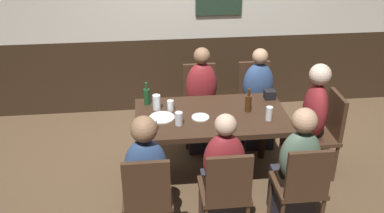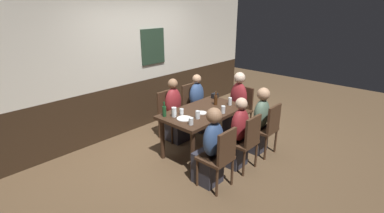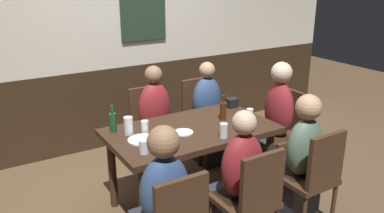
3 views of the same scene
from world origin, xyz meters
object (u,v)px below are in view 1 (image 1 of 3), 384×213
Objects in this scene: person_right_near at (295,174)px; tumbler_water at (179,119)px; chair_left_near at (147,195)px; person_right_far at (258,105)px; person_left_near at (147,184)px; beer_glass_half at (171,106)px; chair_mid_far at (200,99)px; beer_bottle_brown at (248,103)px; chair_right_far at (254,96)px; chair_head_east at (323,130)px; dining_table at (211,123)px; beer_bottle_green at (147,96)px; chair_right_near at (302,184)px; person_head_east at (308,130)px; condiment_caddy at (270,95)px; plate_white_large at (162,117)px; person_mid_far at (202,107)px; beer_glass_tall at (153,126)px; pint_glass_amber at (157,103)px; pint_glass_pale at (230,124)px; plate_white_small at (200,117)px; chair_mid_near at (226,190)px; pint_glass_stout at (269,114)px.

person_right_near reaches higher than tumbler_water.
chair_left_near is 1.95m from person_right_far.
person_left_near is 0.88m from beer_glass_half.
chair_mid_far is 0.93m from beer_bottle_brown.
chair_head_east is at bearing -58.72° from chair_right_far.
dining_table is 0.68m from beer_bottle_green.
person_head_east is (0.34, 0.83, 0.02)m from chair_right_near.
chair_head_east is 0.63m from condiment_caddy.
person_head_east is 1.45m from plate_white_large.
person_right_near is 11.13× the size of beer_glass_half.
chair_right_near is 1.68m from beer_bottle_green.
condiment_caddy is at bearing 89.74° from chair_right_near.
person_mid_far reaches higher than beer_glass_tall.
condiment_caddy is (1.26, 1.09, 0.29)m from chair_left_near.
person_head_east is 1.51m from pint_glass_amber.
person_left_near is 0.89m from pint_glass_pale.
chair_right_far is 2.08m from chair_left_near.
plate_white_large is (-0.46, -0.68, 0.27)m from person_mid_far.
dining_table is 13.77× the size of beer_glass_tall.
person_right_far reaches higher than plate_white_small.
beer_bottle_brown reaches higher than beer_glass_half.
chair_head_east is 1.72m from beer_glass_tall.
person_right_far is at bearing 90.00° from chair_right_near.
pint_glass_pale is (0.12, -0.97, 0.32)m from person_mid_far.
chair_mid_near reaches higher than condiment_caddy.
pint_glass_stout is 0.25m from beer_bottle_brown.
pint_glass_stout is at bearing -98.23° from person_right_far.
chair_right_far is 0.78× the size of person_right_near.
chair_mid_far and chair_left_near have the same top height.
beer_bottle_green is at bearing 88.27° from chair_left_near.
dining_table is 0.68m from person_mid_far.
beer_bottle_brown is (0.91, 0.27, 0.04)m from beer_glass_tall.
beer_bottle_brown is (0.36, 0.86, 0.33)m from chair_mid_near.
beer_bottle_green reaches higher than plate_white_large.
plate_white_small is (0.26, -0.18, -0.04)m from beer_glass_half.
chair_mid_far is 1.62m from person_left_near.
beer_glass_half is 0.43× the size of plate_white_large.
person_right_far reaches higher than tumbler_water.
beer_glass_half is 1.02m from condiment_caddy.
beer_bottle_brown is at bearing 55.06° from pint_glass_pale.
chair_right_near is at bearing -52.70° from dining_table.
chair_right_near reaches higher than pint_glass_stout.
person_head_east reaches higher than pint_glass_pale.
plate_white_large is at bearing -121.62° from beer_glass_half.
person_right_far is 7.46× the size of pint_glass_amber.
beer_bottle_green is (-0.22, 0.15, 0.04)m from beer_glass_half.
person_right_far reaches higher than pint_glass_amber.
tumbler_water reaches higher than plate_white_small.
chair_left_near is at bearing -127.30° from dining_table.
beer_bottle_green is at bearing 142.36° from person_right_near.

